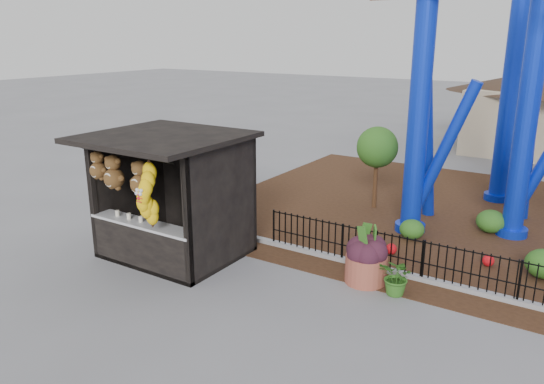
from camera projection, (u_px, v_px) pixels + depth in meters
The scene contains 9 objects.
ground at pixel (245, 303), 11.09m from camera, with size 120.00×120.00×0.00m, color slate.
mulch_bed at pixel (516, 227), 15.47m from camera, with size 18.00×12.00×0.02m, color #331E11.
curb at pixel (477, 292), 11.42m from camera, with size 18.00×0.18×0.12m, color gray.
prize_booth at pixel (166, 199), 12.93m from camera, with size 3.50×3.40×3.12m.
picket_fence at pixel (525, 284), 10.83m from camera, with size 12.20×0.06×1.00m, color black, non-canonical shape.
terracotta_planter at pixel (366, 269), 11.94m from camera, with size 0.94×0.94×0.64m, color #994937.
planter_foliage at pixel (367, 242), 11.76m from camera, with size 0.70×0.70×0.64m, color black.
potted_plant at pixel (398, 277), 11.31m from camera, with size 0.76×0.66×0.84m, color #1E581A.
landscaping at pixel (533, 247), 13.21m from camera, with size 8.56×3.63×0.67m.
Camera 1 is at (5.88, -8.09, 5.37)m, focal length 35.00 mm.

